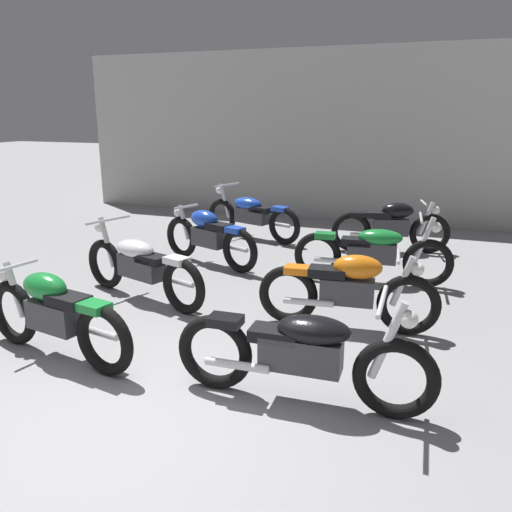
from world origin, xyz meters
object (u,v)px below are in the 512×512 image
motorcycle_right_row_3 (391,225)px  motorcycle_left_row_3 (251,215)px  motorcycle_right_row_0 (302,352)px  motorcycle_right_row_1 (348,289)px  motorcycle_left_row_0 (54,313)px  motorcycle_left_row_1 (141,265)px  motorcycle_right_row_2 (373,251)px  motorcycle_left_row_2 (209,236)px

motorcycle_right_row_3 → motorcycle_left_row_3: bearing=177.8°
motorcycle_right_row_0 → motorcycle_right_row_1: 1.64m
motorcycle_left_row_0 → motorcycle_right_row_1: 3.01m
motorcycle_left_row_0 → motorcycle_right_row_0: size_ratio=0.90×
motorcycle_left_row_1 → motorcycle_right_row_3: size_ratio=1.08×
motorcycle_left_row_1 → motorcycle_right_row_2: same height
motorcycle_left_row_1 → motorcycle_right_row_1: motorcycle_left_row_1 is taller
motorcycle_left_row_3 → motorcycle_right_row_0: (2.48, -5.25, 0.00)m
motorcycle_left_row_0 → motorcycle_right_row_1: size_ratio=0.99×
motorcycle_right_row_1 → motorcycle_right_row_0: bearing=-91.6°
motorcycle_left_row_0 → motorcycle_left_row_3: (-0.04, 5.30, -0.01)m
motorcycle_left_row_3 → motorcycle_right_row_0: 5.80m
motorcycle_right_row_1 → motorcycle_right_row_3: same height
motorcycle_left_row_2 → motorcycle_left_row_3: size_ratio=0.90×
motorcycle_right_row_0 → motorcycle_left_row_0: bearing=-178.8°
motorcycle_left_row_2 → motorcycle_right_row_3: 3.10m
motorcycle_left_row_0 → motorcycle_left_row_1: bearing=94.3°
motorcycle_right_row_0 → motorcycle_right_row_3: bearing=89.0°
motorcycle_right_row_3 → motorcycle_right_row_1: bearing=-90.7°
motorcycle_left_row_3 → motorcycle_right_row_2: size_ratio=0.97×
motorcycle_right_row_3 → motorcycle_right_row_0: bearing=-91.0°
motorcycle_left_row_2 → motorcycle_right_row_1: same height
motorcycle_left_row_2 → motorcycle_right_row_2: (2.52, -0.02, -0.01)m
motorcycle_left_row_0 → motorcycle_left_row_1: 1.70m
motorcycle_left_row_1 → motorcycle_right_row_3: 4.40m
motorcycle_left_row_1 → motorcycle_right_row_0: 3.05m
motorcycle_left_row_1 → motorcycle_right_row_1: 2.62m
motorcycle_right_row_0 → motorcycle_right_row_1: bearing=88.4°
motorcycle_left_row_3 → motorcycle_right_row_1: 4.40m
motorcycle_left_row_0 → motorcycle_right_row_2: motorcycle_right_row_2 is taller
motorcycle_left_row_1 → motorcycle_left_row_2: (0.11, 1.74, 0.01)m
motorcycle_left_row_1 → motorcycle_left_row_2: motorcycle_left_row_1 is taller
motorcycle_left_row_1 → motorcycle_right_row_1: (2.62, -0.00, 0.01)m
motorcycle_left_row_2 → motorcycle_left_row_3: (-0.01, 1.86, -0.01)m
motorcycle_left_row_3 → motorcycle_right_row_3: motorcycle_left_row_3 is taller
motorcycle_left_row_1 → motorcycle_left_row_3: (0.09, 3.60, 0.00)m
motorcycle_left_row_0 → motorcycle_right_row_2: (2.49, 3.42, -0.01)m
motorcycle_left_row_1 → motorcycle_right_row_1: size_ratio=1.07×
motorcycle_left_row_3 → motorcycle_right_row_1: (2.52, -3.60, 0.01)m
motorcycle_right_row_0 → motorcycle_right_row_2: same height
motorcycle_left_row_0 → motorcycle_right_row_3: (2.53, 5.20, 0.00)m
motorcycle_left_row_2 → motorcycle_left_row_3: 1.86m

